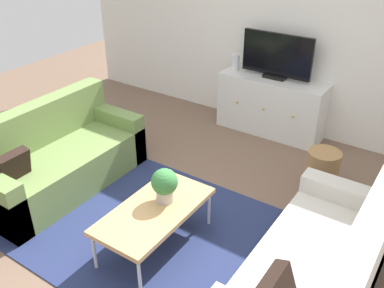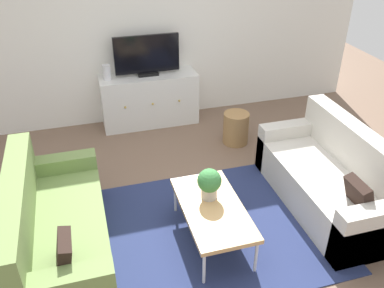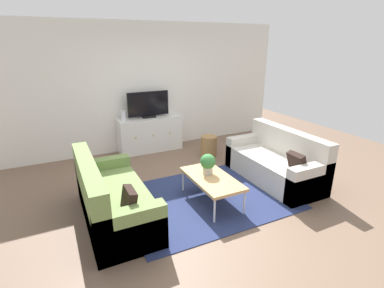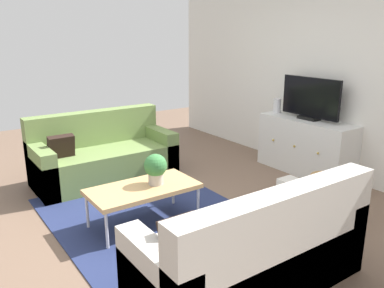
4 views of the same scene
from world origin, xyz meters
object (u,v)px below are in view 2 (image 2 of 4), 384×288
at_px(flat_screen_tv, 147,56).
at_px(couch_left_side, 52,234).
at_px(wicker_basket, 236,128).
at_px(coffee_table, 213,209).
at_px(tv_console, 150,100).
at_px(glass_vase, 107,72).
at_px(potted_plant, 209,183).
at_px(couch_right_side, 333,181).

bearing_deg(flat_screen_tv, couch_left_side, -119.61).
relative_size(couch_left_side, flat_screen_tv, 1.98).
relative_size(couch_left_side, wicker_basket, 4.11).
bearing_deg(coffee_table, tv_console, 92.21).
bearing_deg(glass_vase, coffee_table, -75.50).
bearing_deg(potted_plant, coffee_table, -93.85).
distance_m(couch_left_side, potted_plant, 1.50).
height_order(coffee_table, tv_console, tv_console).
relative_size(coffee_table, tv_console, 0.79).
xyz_separation_m(couch_right_side, flat_screen_tv, (-1.51, 2.39, 0.73)).
relative_size(flat_screen_tv, glass_vase, 4.30).
relative_size(couch_right_side, coffee_table, 1.65).
relative_size(flat_screen_tv, wicker_basket, 2.08).
bearing_deg(couch_right_side, couch_left_side, 180.00).
bearing_deg(flat_screen_tv, glass_vase, -177.95).
xyz_separation_m(coffee_table, tv_console, (-0.10, 2.55, -0.00)).
bearing_deg(couch_left_side, flat_screen_tv, 60.39).
height_order(couch_left_side, coffee_table, couch_left_side).
bearing_deg(tv_console, glass_vase, 180.00).
bearing_deg(couch_left_side, potted_plant, -1.24).
height_order(potted_plant, wicker_basket, potted_plant).
height_order(couch_left_side, glass_vase, glass_vase).
distance_m(glass_vase, wicker_basket, 1.89).
bearing_deg(coffee_table, couch_left_side, 173.27).
bearing_deg(wicker_basket, potted_plant, -120.04).
distance_m(coffee_table, potted_plant, 0.25).
height_order(couch_left_side, couch_right_side, same).
height_order(coffee_table, glass_vase, glass_vase).
bearing_deg(potted_plant, couch_left_side, 178.76).
height_order(coffee_table, wicker_basket, wicker_basket).
xyz_separation_m(coffee_table, potted_plant, (0.01, 0.14, 0.20)).
xyz_separation_m(glass_vase, wicker_basket, (1.56, -0.87, -0.63)).
height_order(couch_left_side, potted_plant, couch_left_side).
distance_m(tv_console, flat_screen_tv, 0.65).
bearing_deg(wicker_basket, flat_screen_tv, 138.15).
bearing_deg(glass_vase, potted_plant, -74.49).
bearing_deg(glass_vase, couch_left_side, -108.64).
xyz_separation_m(coffee_table, wicker_basket, (0.90, 1.68, -0.16)).
bearing_deg(tv_console, potted_plant, -87.43).
distance_m(coffee_table, wicker_basket, 1.91).
xyz_separation_m(couch_right_side, coffee_table, (-1.41, -0.17, 0.08)).
height_order(coffee_table, flat_screen_tv, flat_screen_tv).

